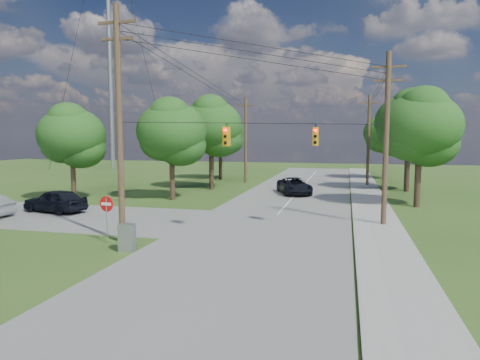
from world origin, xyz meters
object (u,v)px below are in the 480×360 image
(car_cross_dark, at_px, (55,201))
(control_cabinet, at_px, (127,238))
(pole_north_w, at_px, (246,139))
(pole_sw, at_px, (119,122))
(pole_north_e, at_px, (368,140))
(do_not_enter_sign, at_px, (107,209))
(car_main_north, at_px, (294,186))
(pole_ne, at_px, (386,137))

(car_cross_dark, height_order, control_cabinet, car_cross_dark)
(pole_north_w, bearing_deg, car_cross_dark, -110.94)
(car_cross_dark, bearing_deg, pole_sw, 64.45)
(pole_sw, xyz_separation_m, pole_north_e, (13.50, 29.60, -1.10))
(pole_sw, xyz_separation_m, do_not_enter_sign, (-0.66, -0.37, -4.45))
(car_cross_dark, bearing_deg, car_main_north, 142.65)
(pole_ne, distance_m, pole_north_w, 26.03)
(car_cross_dark, relative_size, control_cabinet, 3.72)
(do_not_enter_sign, bearing_deg, car_main_north, 79.00)
(do_not_enter_sign, bearing_deg, car_cross_dark, 147.77)
(pole_sw, bearing_deg, pole_north_e, 65.48)
(pole_ne, distance_m, pole_north_e, 22.00)
(pole_north_e, bearing_deg, car_cross_dark, -134.72)
(pole_ne, relative_size, control_cabinet, 7.97)
(pole_sw, distance_m, car_main_north, 22.37)
(pole_north_w, relative_size, control_cabinet, 7.59)
(pole_north_w, height_order, do_not_enter_sign, pole_north_w)
(pole_north_e, distance_m, car_cross_dark, 32.47)
(car_main_north, relative_size, do_not_enter_sign, 2.27)
(pole_sw, relative_size, pole_ne, 1.14)
(pole_sw, relative_size, pole_north_w, 1.20)
(car_main_north, bearing_deg, pole_sw, -126.87)
(pole_north_e, distance_m, do_not_enter_sign, 33.31)
(pole_sw, bearing_deg, do_not_enter_sign, -150.82)
(pole_north_w, distance_m, do_not_enter_sign, 30.15)
(pole_north_w, bearing_deg, control_cabinet, -87.24)
(pole_north_e, bearing_deg, pole_north_w, 180.00)
(pole_sw, xyz_separation_m, pole_north_w, (-0.40, 29.60, -1.10))
(pole_sw, bearing_deg, control_cabinet, -54.16)
(car_main_north, height_order, do_not_enter_sign, do_not_enter_sign)
(pole_north_e, height_order, control_cabinet, pole_north_e)
(pole_ne, xyz_separation_m, do_not_enter_sign, (-14.16, -7.97, -3.69))
(pole_north_w, xyz_separation_m, control_cabinet, (1.50, -31.12, -4.47))
(pole_north_e, height_order, do_not_enter_sign, pole_north_e)
(pole_ne, height_order, do_not_enter_sign, pole_ne)
(car_main_north, bearing_deg, control_cabinet, -123.10)
(pole_north_w, distance_m, control_cabinet, 31.48)
(pole_sw, height_order, pole_ne, pole_sw)
(car_main_north, bearing_deg, pole_north_e, 31.95)
(car_cross_dark, height_order, car_main_north, car_cross_dark)
(control_cabinet, distance_m, do_not_enter_sign, 2.38)
(pole_north_e, relative_size, car_cross_dark, 2.04)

